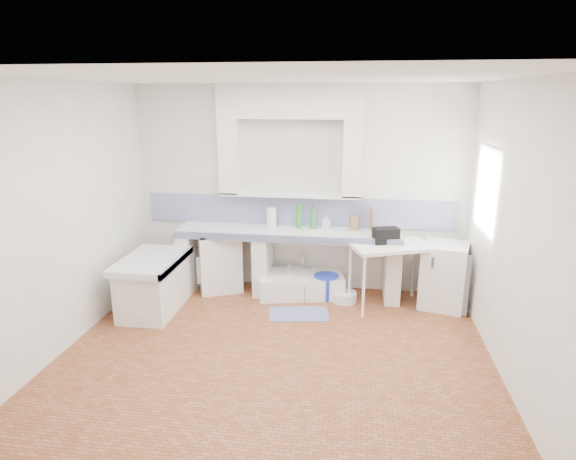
# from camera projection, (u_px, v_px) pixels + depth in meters

# --- Properties ---
(floor) EXTENTS (4.50, 4.50, 0.00)m
(floor) POSITION_uv_depth(u_px,v_px,m) (274.00, 356.00, 5.08)
(floor) COLOR #945737
(floor) RESTS_ON ground
(ceiling) EXTENTS (4.50, 4.50, 0.00)m
(ceiling) POSITION_uv_depth(u_px,v_px,m) (272.00, 77.00, 4.33)
(ceiling) COLOR white
(ceiling) RESTS_ON ground
(wall_back) EXTENTS (4.50, 0.00, 4.50)m
(wall_back) POSITION_uv_depth(u_px,v_px,m) (298.00, 190.00, 6.62)
(wall_back) COLOR white
(wall_back) RESTS_ON ground
(wall_front) EXTENTS (4.50, 0.00, 4.50)m
(wall_front) POSITION_uv_depth(u_px,v_px,m) (214.00, 317.00, 2.80)
(wall_front) COLOR white
(wall_front) RESTS_ON ground
(wall_left) EXTENTS (0.00, 4.50, 4.50)m
(wall_left) POSITION_uv_depth(u_px,v_px,m) (60.00, 219.00, 5.02)
(wall_left) COLOR white
(wall_left) RESTS_ON ground
(wall_right) EXTENTS (0.00, 4.50, 4.50)m
(wall_right) POSITION_uv_depth(u_px,v_px,m) (517.00, 237.00, 4.40)
(wall_right) COLOR white
(wall_right) RESTS_ON ground
(alcove_mass) EXTENTS (1.90, 0.25, 0.45)m
(alcove_mass) POSITION_uv_depth(u_px,v_px,m) (290.00, 101.00, 6.20)
(alcove_mass) COLOR white
(alcove_mass) RESTS_ON ground
(window_frame) EXTENTS (0.35, 0.86, 1.06)m
(window_frame) POSITION_uv_depth(u_px,v_px,m) (502.00, 191.00, 5.47)
(window_frame) COLOR #3B2612
(window_frame) RESTS_ON ground
(lace_valance) EXTENTS (0.01, 0.84, 0.24)m
(lace_valance) POSITION_uv_depth(u_px,v_px,m) (493.00, 157.00, 5.39)
(lace_valance) COLOR white
(lace_valance) RESTS_ON ground
(counter_slab) EXTENTS (3.00, 0.60, 0.08)m
(counter_slab) POSITION_uv_depth(u_px,v_px,m) (288.00, 233.00, 6.49)
(counter_slab) COLOR white
(counter_slab) RESTS_ON ground
(counter_lip) EXTENTS (3.00, 0.04, 0.10)m
(counter_lip) POSITION_uv_depth(u_px,v_px,m) (285.00, 239.00, 6.22)
(counter_lip) COLOR navy
(counter_lip) RESTS_ON ground
(counter_pier_left) EXTENTS (0.20, 0.55, 0.82)m
(counter_pier_left) POSITION_uv_depth(u_px,v_px,m) (190.00, 260.00, 6.80)
(counter_pier_left) COLOR white
(counter_pier_left) RESTS_ON ground
(counter_pier_mid) EXTENTS (0.20, 0.55, 0.82)m
(counter_pier_mid) POSITION_uv_depth(u_px,v_px,m) (263.00, 263.00, 6.66)
(counter_pier_mid) COLOR white
(counter_pier_mid) RESTS_ON ground
(counter_pier_right) EXTENTS (0.20, 0.55, 0.82)m
(counter_pier_right) POSITION_uv_depth(u_px,v_px,m) (392.00, 270.00, 6.42)
(counter_pier_right) COLOR white
(counter_pier_right) RESTS_ON ground
(peninsula_top) EXTENTS (0.70, 1.10, 0.08)m
(peninsula_top) POSITION_uv_depth(u_px,v_px,m) (151.00, 261.00, 6.00)
(peninsula_top) COLOR white
(peninsula_top) RESTS_ON ground
(peninsula_base) EXTENTS (0.60, 1.00, 0.62)m
(peninsula_base) POSITION_uv_depth(u_px,v_px,m) (154.00, 287.00, 6.09)
(peninsula_base) COLOR white
(peninsula_base) RESTS_ON ground
(peninsula_lip) EXTENTS (0.04, 1.10, 0.10)m
(peninsula_lip) POSITION_uv_depth(u_px,v_px,m) (177.00, 262.00, 5.95)
(peninsula_lip) COLOR navy
(peninsula_lip) RESTS_ON ground
(backsplash) EXTENTS (4.27, 0.03, 0.40)m
(backsplash) POSITION_uv_depth(u_px,v_px,m) (298.00, 211.00, 6.68)
(backsplash) COLOR navy
(backsplash) RESTS_ON ground
(stove) EXTENTS (0.74, 0.73, 0.80)m
(stove) POSITION_uv_depth(u_px,v_px,m) (219.00, 261.00, 6.77)
(stove) COLOR white
(stove) RESTS_ON ground
(sink) EXTENTS (1.23, 0.82, 0.27)m
(sink) POSITION_uv_depth(u_px,v_px,m) (301.00, 285.00, 6.64)
(sink) COLOR white
(sink) RESTS_ON ground
(side_table) EXTENTS (1.15, 0.90, 0.04)m
(side_table) POSITION_uv_depth(u_px,v_px,m) (390.00, 276.00, 6.18)
(side_table) COLOR white
(side_table) RESTS_ON ground
(fridge) EXTENTS (0.67, 0.67, 0.84)m
(fridge) POSITION_uv_depth(u_px,v_px,m) (443.00, 275.00, 6.19)
(fridge) COLOR white
(fridge) RESTS_ON ground
(bucket_red) EXTENTS (0.35, 0.35, 0.26)m
(bucket_red) POSITION_uv_depth(u_px,v_px,m) (285.00, 285.00, 6.64)
(bucket_red) COLOR red
(bucket_red) RESTS_ON ground
(bucket_orange) EXTENTS (0.34, 0.34, 0.24)m
(bucket_orange) POSITION_uv_depth(u_px,v_px,m) (304.00, 291.00, 6.47)
(bucket_orange) COLOR #D04122
(bucket_orange) RESTS_ON ground
(bucket_blue) EXTENTS (0.39, 0.39, 0.32)m
(bucket_blue) POSITION_uv_depth(u_px,v_px,m) (326.00, 286.00, 6.52)
(bucket_blue) COLOR blue
(bucket_blue) RESTS_ON ground
(basin_white) EXTENTS (0.34, 0.34, 0.13)m
(basin_white) POSITION_uv_depth(u_px,v_px,m) (344.00, 297.00, 6.42)
(basin_white) COLOR white
(basin_white) RESTS_ON ground
(water_bottle_a) EXTENTS (0.12, 0.12, 0.34)m
(water_bottle_a) POSITION_uv_depth(u_px,v_px,m) (289.00, 277.00, 6.82)
(water_bottle_a) COLOR silver
(water_bottle_a) RESTS_ON ground
(water_bottle_b) EXTENTS (0.11, 0.11, 0.33)m
(water_bottle_b) POSITION_uv_depth(u_px,v_px,m) (308.00, 279.00, 6.78)
(water_bottle_b) COLOR silver
(water_bottle_b) RESTS_ON ground
(black_bag) EXTENTS (0.35, 0.26, 0.20)m
(black_bag) POSITION_uv_depth(u_px,v_px,m) (386.00, 236.00, 6.09)
(black_bag) COLOR black
(black_bag) RESTS_ON side_table
(green_bottle_a) EXTENTS (0.08, 0.08, 0.33)m
(green_bottle_a) POSITION_uv_depth(u_px,v_px,m) (299.00, 216.00, 6.53)
(green_bottle_a) COLOR #2E7A2C
(green_bottle_a) RESTS_ON counter_slab
(green_bottle_b) EXTENTS (0.08, 0.08, 0.29)m
(green_bottle_b) POSITION_uv_depth(u_px,v_px,m) (313.00, 218.00, 6.54)
(green_bottle_b) COLOR #2E7A2C
(green_bottle_b) RESTS_ON counter_slab
(knife_block) EXTENTS (0.12, 0.10, 0.20)m
(knife_block) POSITION_uv_depth(u_px,v_px,m) (354.00, 223.00, 6.46)
(knife_block) COLOR olive
(knife_block) RESTS_ON counter_slab
(cutting_board) EXTENTS (0.04, 0.22, 0.30)m
(cutting_board) POSITION_uv_depth(u_px,v_px,m) (372.00, 220.00, 6.43)
(cutting_board) COLOR olive
(cutting_board) RESTS_ON counter_slab
(paper_towel) EXTENTS (0.14, 0.14, 0.27)m
(paper_towel) POSITION_uv_depth(u_px,v_px,m) (272.00, 217.00, 6.62)
(paper_towel) COLOR white
(paper_towel) RESTS_ON counter_slab
(soap_bottle) EXTENTS (0.11, 0.12, 0.20)m
(soap_bottle) POSITION_uv_depth(u_px,v_px,m) (326.00, 222.00, 6.52)
(soap_bottle) COLOR white
(soap_bottle) RESTS_ON counter_slab
(rug) EXTENTS (0.80, 0.54, 0.01)m
(rug) POSITION_uv_depth(u_px,v_px,m) (299.00, 314.00, 6.05)
(rug) COLOR navy
(rug) RESTS_ON ground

